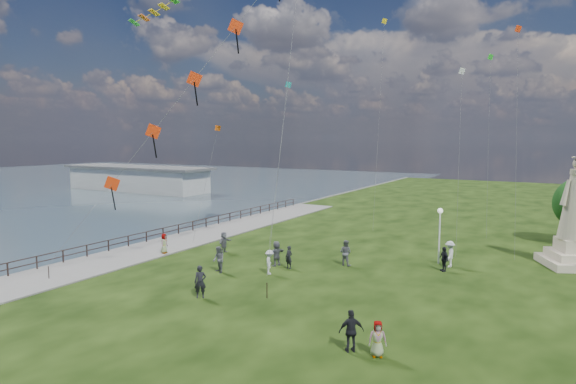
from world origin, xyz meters
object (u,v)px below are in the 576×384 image
Objects in this scene: person_2 at (270,262)px; person_8 at (450,254)px; person_1 at (219,260)px; person_6 at (289,257)px; pier_pavilion at (137,178)px; lamppost at (440,224)px; statue at (575,226)px; person_9 at (444,259)px; person_4 at (378,339)px; person_5 at (224,242)px; person_11 at (276,253)px; person_3 at (351,331)px; person_10 at (164,245)px; person_7 at (346,253)px; person_0 at (200,282)px.

person_2 is 12.75m from person_8.
person_6 is at bearing 74.33° from person_1.
person_6 is at bearing -33.13° from pier_pavilion.
lamppost is (59.21, -26.38, 1.08)m from pier_pavilion.
statue is 25.00m from person_1.
person_9 is (59.97, -28.27, -0.99)m from pier_pavilion.
person_1 reaches higher than person_9.
person_4 is 0.97× the size of person_6.
person_11 is (5.63, -1.28, 0.06)m from person_5.
person_5 is (-6.34, 3.32, 0.02)m from person_2.
person_4 is (10.36, -8.10, -0.05)m from person_2.
pier_pavilion is 16.76× the size of person_1.
person_8 is (0.79, 16.09, 0.01)m from person_3.
person_9 is at bearing -167.55° from statue.
lamppost reaches higher than person_9.
lamppost is 20.89m from person_10.
lamppost reaches higher than pier_pavilion.
person_4 is at bearing 5.57° from person_1.
person_3 is at bearing -136.82° from statue.
person_6 is at bearing -41.65° from person_2.
lamppost is 2.56× the size of person_6.
person_1 is at bearing 85.32° from person_2.
person_1 is (-12.33, -9.84, -2.03)m from lamppost.
person_11 is (-0.70, 2.03, 0.08)m from person_2.
person_7 is 0.99× the size of person_8.
person_0 is at bearing 73.61° from person_7.
statue reaches higher than person_1.
person_3 is 14.04m from person_7.
person_8 is (6.53, 3.27, 0.01)m from person_7.
pier_pavilion is 16.18× the size of person_0.
person_5 is 6.91m from person_6.
person_10 is (-6.91, 1.98, -0.12)m from person_1.
statue reaches higher than person_9.
person_1 is 1.07× the size of person_5.
person_5 is at bearing 33.42° from person_2.
person_2 is (0.87, 6.02, -0.11)m from person_0.
person_6 is at bearing -107.24° from person_9.
person_5 reaches higher than person_10.
person_11 is (-9.96, 10.27, -0.03)m from person_3.
statue is 4.75× the size of person_2.
person_3 is 1.10× the size of person_5.
person_11 is (-10.63, -4.49, 0.05)m from person_9.
person_6 is 10.57m from person_10.
person_9 is (-7.67, -5.82, -2.08)m from statue.
statue is at bearing -72.63° from person_5.
person_9 is at bearing -85.61° from person_2.
person_4 is 0.83× the size of person_7.
person_6 is at bearing 47.39° from person_7.
person_0 is 1.04× the size of person_1.
person_0 is 11.48m from person_7.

